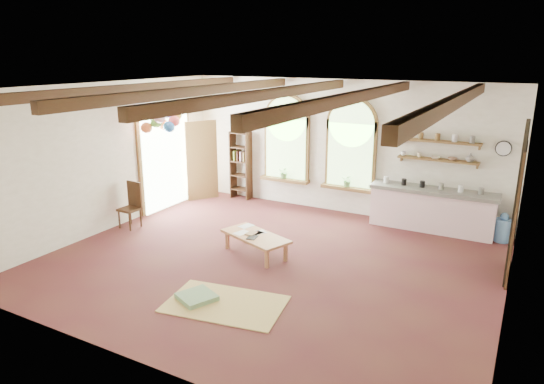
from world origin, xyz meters
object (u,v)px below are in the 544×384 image
Objects in this scene: side_chair at (131,214)px; balloon_cluster at (161,118)px; kitchen_counter at (432,209)px; coffee_table at (255,237)px.

balloon_cluster reaches higher than side_chair.
kitchen_counter is at bearing 20.21° from balloon_cluster.
balloon_cluster is at bearing 75.05° from side_chair.
kitchen_counter is 2.62× the size of side_chair.
coffee_table is 1.34× the size of balloon_cluster.
coffee_table is 3.25m from side_chair.
coffee_table is at bearing -131.60° from kitchen_counter.
side_chair is at bearing 179.81° from coffee_table.
balloon_cluster is (-3.00, 0.94, 1.99)m from coffee_table.
balloon_cluster reaches higher than kitchen_counter.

